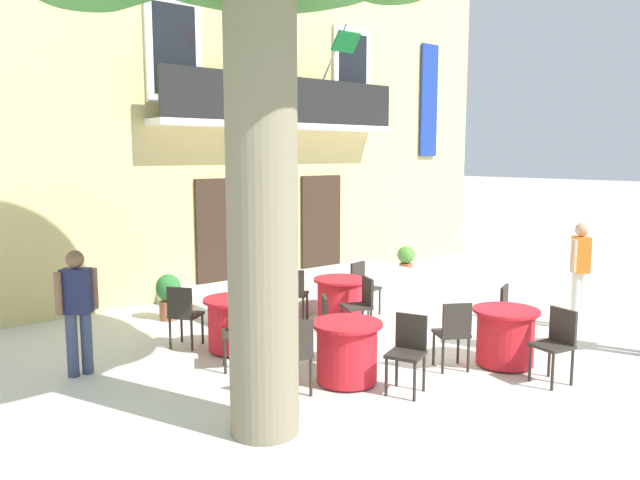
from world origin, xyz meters
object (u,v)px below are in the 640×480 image
Objects in this scene: cafe_chair_far_side_1 at (454,331)px; pedestrian_by_tree at (580,269)px; pedestrian_near_entrance at (77,306)px; cafe_table_near_tree at (234,324)px; cafe_chair_middle_0 at (363,284)px; cafe_chair_near_tree_1 at (268,304)px; cafe_chair_far_side_2 at (556,340)px; cafe_chair_front_1 at (332,324)px; cafe_chair_middle_2 at (361,302)px; cafe_chair_front_2 at (294,352)px; cafe_table_far_side at (505,336)px; cafe_chair_far_side_0 at (511,313)px; ground_planter_right at (406,259)px; cafe_chair_near_tree_2 at (183,312)px; cafe_chair_middle_1 at (294,292)px; cafe_chair_front_0 at (408,348)px; cafe_table_middle at (340,300)px; cafe_chair_near_tree_0 at (243,329)px; cafe_table_front at (347,352)px; ground_planter_left at (169,294)px.

pedestrian_by_tree is (3.12, -0.03, 0.44)m from cafe_chair_far_side_1.
pedestrian_near_entrance is 0.93× the size of pedestrian_by_tree.
pedestrian_by_tree reaches higher than cafe_table_near_tree.
cafe_table_near_tree is at bearing -173.70° from cafe_chair_middle_0.
cafe_chair_near_tree_1 is 4.09m from cafe_chair_far_side_2.
cafe_chair_front_1 is 0.53× the size of pedestrian_by_tree.
cafe_chair_middle_2 is 2.97m from cafe_chair_far_side_2.
cafe_chair_middle_2 is 2.55m from cafe_chair_front_2.
cafe_table_far_side is at bearing -76.19° from cafe_chair_middle_2.
cafe_chair_front_1 is at bearing 137.44° from cafe_table_far_side.
cafe_chair_far_side_1 is at bearing -16.94° from cafe_chair_front_2.
cafe_chair_far_side_1 is (1.72, -2.50, 0.14)m from cafe_table_near_tree.
cafe_chair_front_1 is at bearing -31.58° from pedestrian_near_entrance.
ground_planter_right is at bearing 57.41° from cafe_chair_far_side_0.
cafe_chair_near_tree_2 is 1.00× the size of cafe_chair_middle_1.
cafe_chair_middle_0 is (2.08, 0.11, 0.00)m from cafe_chair_near_tree_1.
cafe_chair_middle_1 is at bearing 76.10° from cafe_chair_front_0.
cafe_chair_front_1 is 3.24m from pedestrian_near_entrance.
cafe_chair_front_0 is 7.28m from ground_planter_right.
cafe_chair_front_0 is at bearing -179.01° from pedestrian_by_tree.
cafe_chair_front_0 is (-2.06, -2.91, 0.00)m from cafe_chair_middle_0.
cafe_table_middle is 4.14m from pedestrian_near_entrance.
cafe_chair_front_2 is 0.57× the size of pedestrian_near_entrance.
cafe_table_far_side is (2.90, -3.38, -0.14)m from cafe_chair_near_tree_2.
cafe_chair_middle_1 is 3.44m from cafe_chair_far_side_0.
cafe_chair_middle_0 is 3.84m from cafe_chair_front_2.
cafe_chair_far_side_0 is (3.07, -2.46, 0.14)m from cafe_table_near_tree.
pedestrian_near_entrance reaches higher than cafe_table_near_tree.
cafe_chair_front_0 is at bearing -74.09° from cafe_table_near_tree.
cafe_chair_front_2 is at bearing -151.20° from cafe_chair_middle_2.
cafe_chair_near_tree_2 is 2.62m from cafe_table_middle.
cafe_chair_near_tree_1 is 2.80m from cafe_chair_front_0.
cafe_chair_middle_0 is at bearing 37.35° from cafe_chair_front_1.
cafe_table_middle is (2.38, 0.79, -0.14)m from cafe_chair_near_tree_0.
cafe_table_front is 4.54m from pedestrian_by_tree.
cafe_chair_middle_1 is at bearing 21.83° from cafe_table_near_tree.
cafe_table_far_side is at bearing -49.44° from cafe_chair_near_tree_2.
cafe_table_near_tree is 0.95× the size of cafe_chair_near_tree_0.
cafe_chair_near_tree_0 is 2.85m from ground_planter_left.
pedestrian_near_entrance reaches higher than cafe_chair_front_2.
cafe_chair_front_1 reaches higher than cafe_table_middle.
pedestrian_by_tree is (3.31, -3.15, 0.44)m from cafe_chair_middle_1.
cafe_chair_near_tree_1 is at bearing -158.67° from ground_planter_right.
cafe_chair_near_tree_1 is 1.37m from cafe_table_middle.
cafe_chair_near_tree_0 is 3.26m from cafe_chair_middle_0.
cafe_chair_near_tree_1 and cafe_chair_middle_0 have the same top height.
cafe_chair_near_tree_0 is 2.51m from cafe_table_middle.
cafe_chair_front_2 reaches higher than cafe_table_near_tree.
cafe_chair_middle_0 is 1.17× the size of ground_planter_left.
pedestrian_by_tree is at bearing 22.35° from cafe_chair_far_side_2.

